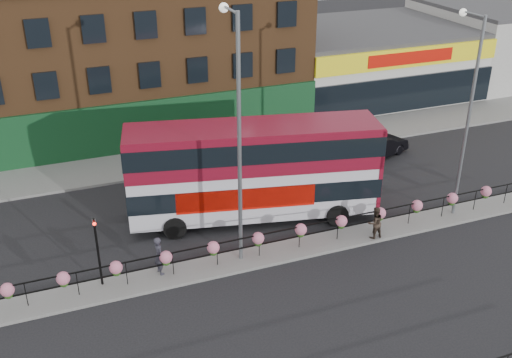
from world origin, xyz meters
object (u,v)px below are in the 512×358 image
object	(u,v)px
lamp_column_west	(237,121)
lamp_column_east	(468,101)
pedestrian_a	(159,255)
pedestrian_b	(375,223)
car	(379,146)
double_decker_bus	(254,163)

from	to	relation	value
lamp_column_west	lamp_column_east	world-z (taller)	lamp_column_west
pedestrian_a	pedestrian_b	xyz separation A→B (m)	(10.22, -0.81, -0.09)
car	pedestrian_b	distance (m)	10.00
pedestrian_a	pedestrian_b	size ratio (longest dim) A/B	1.11
car	pedestrian_b	bearing A→B (deg)	127.36
pedestrian_b	lamp_column_west	bearing A→B (deg)	-11.01
pedestrian_a	pedestrian_b	world-z (taller)	pedestrian_a
double_decker_bus	pedestrian_a	distance (m)	6.85
lamp_column_west	car	bearing A→B (deg)	32.08
double_decker_bus	car	distance (m)	11.12
car	lamp_column_east	distance (m)	9.29
pedestrian_b	lamp_column_west	distance (m)	8.75
lamp_column_west	lamp_column_east	size ratio (longest dim) A/B	1.10
double_decker_bus	lamp_column_west	world-z (taller)	lamp_column_west
lamp_column_east	pedestrian_b	bearing A→B (deg)	-170.36
pedestrian_a	lamp_column_west	distance (m)	6.73
double_decker_bus	lamp_column_west	size ratio (longest dim) A/B	1.15
pedestrian_b	pedestrian_a	bearing A→B (deg)	-7.64
double_decker_bus	lamp_column_west	distance (m)	5.21
pedestrian_a	lamp_column_east	distance (m)	16.12
pedestrian_b	lamp_column_east	bearing A→B (deg)	-173.45
double_decker_bus	lamp_column_east	bearing A→B (deg)	-18.55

